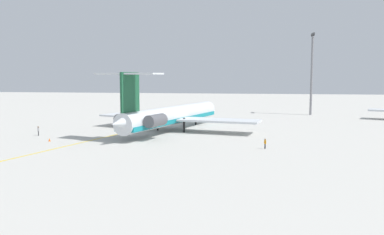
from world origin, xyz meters
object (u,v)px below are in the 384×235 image
object	(u,v)px
main_jetliner	(171,116)
ground_crew_near_nose	(38,130)
light_mast	(312,70)
safety_cone_nose	(49,140)
ground_crew_near_tail	(265,142)

from	to	relation	value
main_jetliner	ground_crew_near_nose	bearing A→B (deg)	129.03
main_jetliner	ground_crew_near_nose	distance (m)	26.25
ground_crew_near_nose	light_mast	bearing A→B (deg)	29.29
main_jetliner	light_mast	world-z (taller)	light_mast
ground_crew_near_nose	safety_cone_nose	bearing A→B (deg)	-59.11
main_jetliner	ground_crew_near_tail	distance (m)	25.95
main_jetliner	ground_crew_near_nose	world-z (taller)	main_jetliner
ground_crew_near_nose	ground_crew_near_tail	bearing A→B (deg)	-22.02
main_jetliner	ground_crew_near_tail	bearing A→B (deg)	-116.24
ground_crew_near_nose	ground_crew_near_tail	xyz separation A→B (m)	(7.23, 43.20, -0.10)
ground_crew_near_tail	ground_crew_near_nose	bearing A→B (deg)	125.35
ground_crew_near_nose	light_mast	distance (m)	78.61
ground_crew_near_tail	safety_cone_nose	world-z (taller)	ground_crew_near_tail
ground_crew_near_tail	safety_cone_nose	bearing A→B (deg)	132.99
main_jetliner	safety_cone_nose	size ratio (longest dim) A/B	74.59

